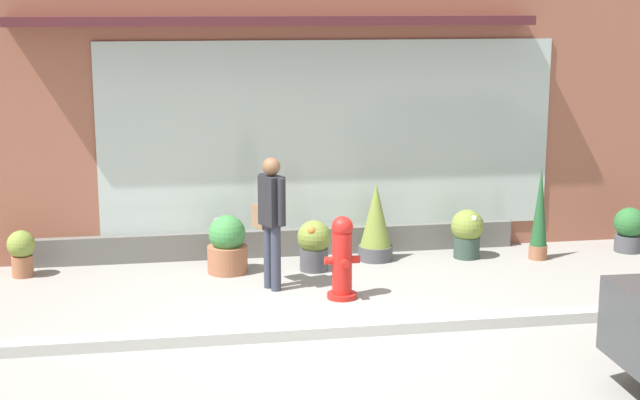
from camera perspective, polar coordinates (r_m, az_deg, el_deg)
name	(u,v)px	position (r m, az deg, el deg)	size (l,w,h in m)	color
ground_plane	(315,329)	(9.93, -0.30, -7.83)	(60.00, 60.00, 0.00)	gray
curb_strip	(318,330)	(9.73, -0.10, -7.89)	(14.00, 0.24, 0.12)	#B2B2AD
storefront	(276,79)	(12.54, -2.67, 7.31)	(14.00, 0.81, 4.78)	#935642
fire_hydrant	(342,258)	(10.80, 1.35, -3.52)	(0.41, 0.38, 0.97)	red
pedestrian_with_handbag	(271,214)	(11.07, -3.00, -0.85)	(0.37, 0.60, 1.59)	#333847
potted_plant_by_entrance	(22,251)	(12.26, -17.62, -2.96)	(0.35, 0.35, 0.59)	#9E6042
potted_plant_trailing_edge	(540,215)	(12.74, 13.16, -0.87)	(0.24, 0.24, 1.24)	#9E6042
potted_plant_window_center	(467,232)	(12.68, 8.90, -1.92)	(0.43, 0.43, 0.65)	#33473D
potted_plant_doorstep	(629,229)	(13.52, 18.21, -1.67)	(0.42, 0.42, 0.61)	#4C4C51
potted_plant_corner_tall	(227,245)	(11.91, -5.64, -2.74)	(0.51, 0.51, 0.74)	#9E6042
potted_plant_low_front	(376,223)	(12.41, 3.40, -1.40)	(0.46, 0.46, 1.04)	#4C4C51
potted_plant_near_hydrant	(314,244)	(11.94, -0.36, -2.68)	(0.43, 0.43, 0.65)	#4C4C51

